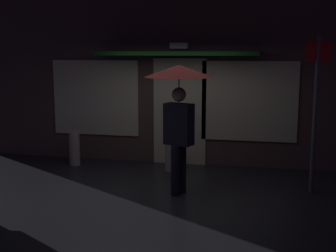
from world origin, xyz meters
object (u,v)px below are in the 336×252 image
(sidewalk_bollard_2, at_px, (74,149))
(sidewalk_bollard, at_px, (171,155))
(street_sign_post, at_px, (315,106))
(person_with_umbrella, at_px, (179,93))

(sidewalk_bollard_2, bearing_deg, sidewalk_bollard, -0.08)
(street_sign_post, distance_m, sidewalk_bollard, 2.95)
(sidewalk_bollard, distance_m, sidewalk_bollard_2, 2.05)
(person_with_umbrella, distance_m, sidewalk_bollard_2, 3.13)
(person_with_umbrella, distance_m, sidewalk_bollard, 1.99)
(sidewalk_bollard, bearing_deg, sidewalk_bollard_2, 179.92)
(street_sign_post, bearing_deg, person_with_umbrella, -165.90)
(person_with_umbrella, bearing_deg, sidewalk_bollard_2, -8.76)
(person_with_umbrella, xyz_separation_m, street_sign_post, (2.17, 0.54, -0.21))
(sidewalk_bollard, relative_size, sidewalk_bollard_2, 0.93)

